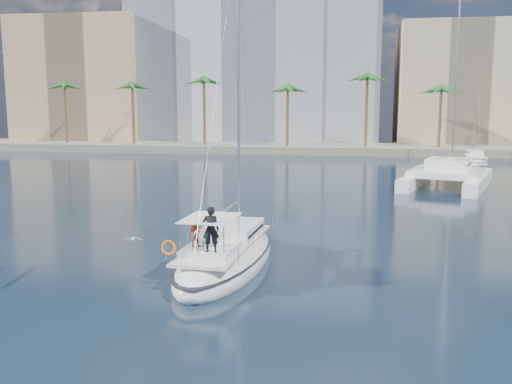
# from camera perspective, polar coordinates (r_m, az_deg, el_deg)

# --- Properties ---
(ground) EXTENTS (160.00, 160.00, 0.00)m
(ground) POSITION_cam_1_polar(r_m,az_deg,el_deg) (28.79, 0.62, -6.18)
(ground) COLOR black
(ground) RESTS_ON ground
(quay) EXTENTS (120.00, 14.00, 1.20)m
(quay) POSITION_cam_1_polar(r_m,az_deg,el_deg) (88.86, 6.44, 4.38)
(quay) COLOR gray
(quay) RESTS_ON ground
(building_modern) EXTENTS (42.00, 16.00, 28.00)m
(building_modern) POSITION_cam_1_polar(r_m,az_deg,el_deg) (101.99, -0.01, 12.55)
(building_modern) COLOR silver
(building_modern) RESTS_ON ground
(building_tan_left) EXTENTS (22.00, 14.00, 22.00)m
(building_tan_left) POSITION_cam_1_polar(r_m,az_deg,el_deg) (107.00, -16.72, 10.40)
(building_tan_left) COLOR tan
(building_tan_left) RESTS_ON ground
(building_beige) EXTENTS (20.00, 14.00, 20.00)m
(building_beige) POSITION_cam_1_polar(r_m,az_deg,el_deg) (99.16, 19.79, 9.82)
(building_beige) COLOR #C6B48E
(building_beige) RESTS_ON ground
(palm_left) EXTENTS (3.60, 3.60, 12.30)m
(palm_left) POSITION_cam_1_polar(r_m,az_deg,el_deg) (92.73, -15.42, 10.30)
(palm_left) COLOR brown
(palm_left) RESTS_ON ground
(palm_centre) EXTENTS (3.60, 3.60, 12.30)m
(palm_centre) POSITION_cam_1_polar(r_m,az_deg,el_deg) (84.64, 6.43, 10.72)
(palm_centre) COLOR brown
(palm_centre) RESTS_ON ground
(main_sloop) EXTENTS (4.24, 11.07, 16.10)m
(main_sloop) POSITION_cam_1_polar(r_m,az_deg,el_deg) (26.33, -2.97, -6.47)
(main_sloop) COLOR white
(main_sloop) RESTS_ON ground
(catamaran) EXTENTS (10.25, 14.45, 18.93)m
(catamaran) POSITION_cam_1_polar(r_m,az_deg,el_deg) (54.68, 18.62, 1.79)
(catamaran) COLOR white
(catamaran) RESTS_ON ground
(seagull) EXTENTS (1.02, 0.44, 0.19)m
(seagull) POSITION_cam_1_polar(r_m,az_deg,el_deg) (31.10, -12.19, -4.61)
(seagull) COLOR silver
(seagull) RESTS_ON ground
(moored_yacht_a) EXTENTS (3.37, 9.52, 11.90)m
(moored_yacht_a) POSITION_cam_1_polar(r_m,az_deg,el_deg) (76.55, 21.06, 2.68)
(moored_yacht_a) COLOR white
(moored_yacht_a) RESTS_ON ground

